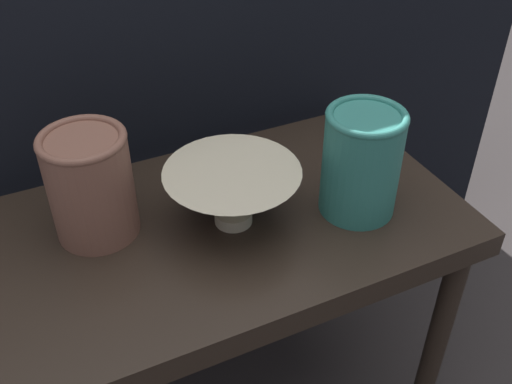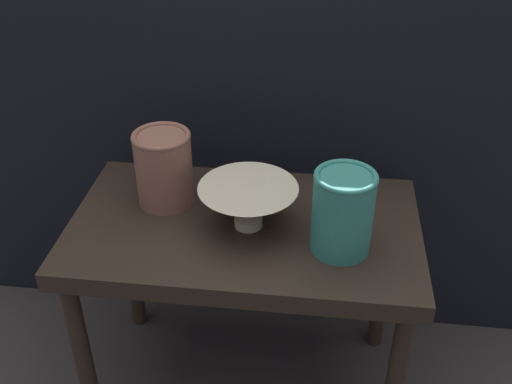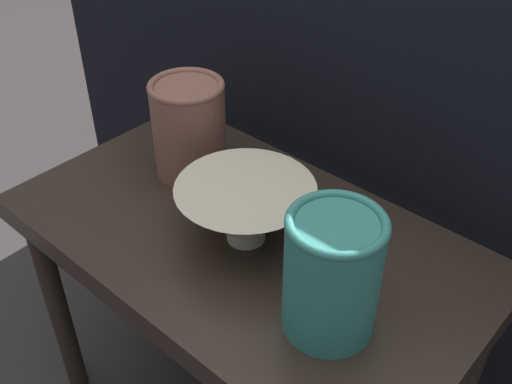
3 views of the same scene
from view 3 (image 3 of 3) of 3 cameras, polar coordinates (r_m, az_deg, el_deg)
name	(u,v)px [view 3 (image 3 of 3)]	position (r m, az deg, el deg)	size (l,w,h in m)	color
table	(246,263)	(0.90, -1.01, -6.74)	(0.69, 0.40, 0.47)	#2D231C
couch_backdrop	(419,117)	(1.22, 15.22, 6.90)	(1.54, 0.50, 0.90)	black
bowl	(246,209)	(0.82, -0.99, -1.59)	(0.19, 0.19, 0.09)	beige
vase_textured_left	(189,127)	(0.94, -6.39, 6.19)	(0.12, 0.12, 0.16)	brown
vase_colorful_right	(332,273)	(0.68, 7.26, -7.64)	(0.11, 0.11, 0.16)	teal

